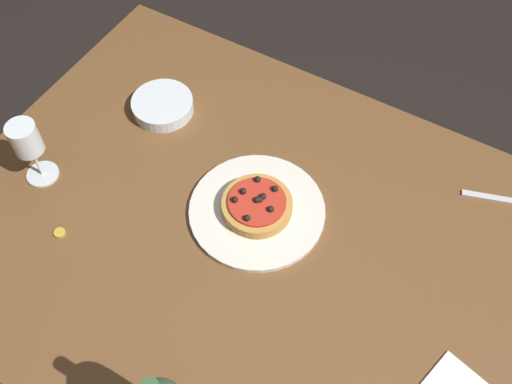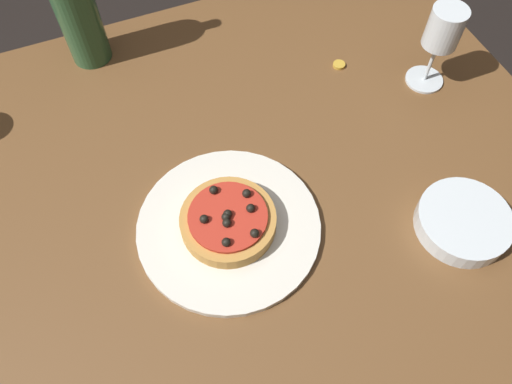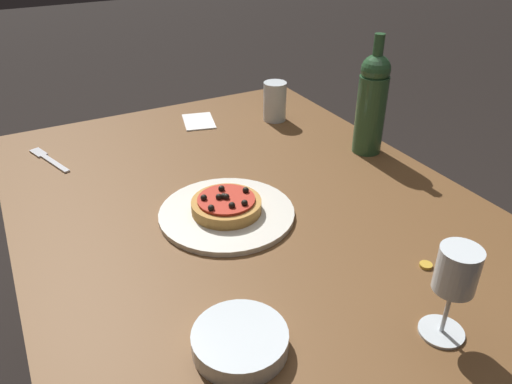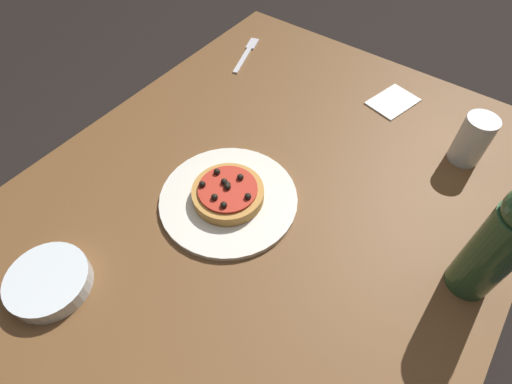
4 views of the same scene
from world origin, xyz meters
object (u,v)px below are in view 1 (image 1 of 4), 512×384
Objects in this scene: fork at (511,201)px; bottle_cap at (60,233)px; dining_table at (254,257)px; dinner_plate at (257,211)px; side_bowl at (163,105)px; wine_glass at (27,142)px; pizza at (257,205)px.

bottle_cap is (0.79, 0.56, 0.00)m from fork.
dinner_plate is (0.03, -0.06, 0.09)m from dining_table.
side_bowl reaches higher than dining_table.
fork reaches higher than dining_table.
bottle_cap is (0.36, 0.19, 0.09)m from dining_table.
dinner_plate is 0.55m from fork.
wine_glass is (0.46, 0.16, 0.11)m from dinner_plate.
side_bowl is (0.37, -0.20, 0.10)m from dining_table.
pizza reaches higher than side_bowl.
dining_table is 8.00× the size of wine_glass.
dining_table is 0.54m from wine_glass.
wine_glass is (0.46, 0.16, 0.09)m from pizza.
wine_glass reaches higher than side_bowl.
wine_glass is at bearing 67.66° from side_bowl.
wine_glass is at bearing 18.57° from pizza.
dinner_plate is 0.50m from wine_glass.
wine_glass reaches higher than fork.
fork is (-0.46, -0.30, -0.03)m from pizza.
dining_table is 0.11m from dinner_plate.
wine_glass is at bearing 11.02° from dining_table.
side_bowl is 0.82× the size of fork.
pizza reaches higher than fork.
side_bowl is 0.39m from bottle_cap.
dining_table is at bearing -168.98° from wine_glass.
side_bowl is (0.34, -0.14, -0.01)m from pizza.
pizza is 0.42m from bottle_cap.
dinner_plate is 12.18× the size of bottle_cap.
dinner_plate is 1.78× the size of wine_glass.
bottle_cap is (-0.13, 0.10, -0.11)m from wine_glass.
dining_table is at bearing 113.75° from dinner_plate.
pizza is at bearing -161.43° from wine_glass.
side_bowl is at bearing 173.20° from fork.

